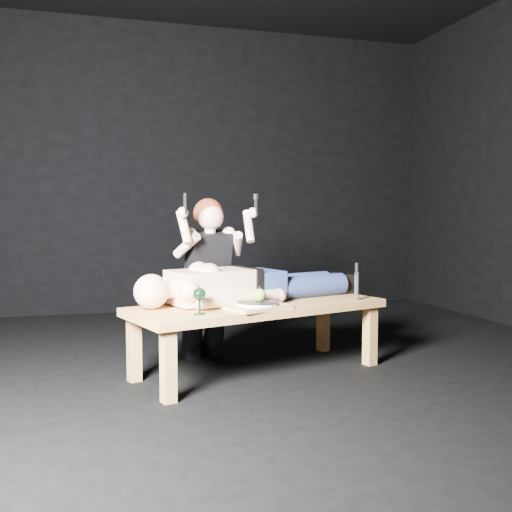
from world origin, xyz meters
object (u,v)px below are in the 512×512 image
lying_man (253,280)px  goblet (199,301)px  kneeling_woman (204,277)px  table (258,338)px  serving_tray (257,307)px  carving_knife (357,281)px

lying_man → goblet: size_ratio=10.96×
kneeling_woman → goblet: size_ratio=7.60×
table → serving_tray: size_ratio=4.52×
carving_knife → kneeling_woman: bearing=134.7°
lying_man → carving_knife: lying_man is taller
kneeling_woman → goblet: (-0.18, -0.77, -0.05)m
lying_man → serving_tray: size_ratio=4.59×
serving_tray → carving_knife: carving_knife is taller
goblet → table: bearing=35.1°
kneeling_woman → table: bearing=-72.4°
table → kneeling_woman: kneeling_woman is taller
lying_man → serving_tray: 0.38m
lying_man → kneeling_woman: 0.42m
lying_man → carving_knife: size_ratio=6.77×
table → goblet: (-0.44, -0.31, 0.30)m
goblet → serving_tray: bearing=15.4°
lying_man → carving_knife: (0.66, -0.18, -0.01)m
table → kneeling_woman: size_ratio=1.42×
serving_tray → carving_knife: size_ratio=1.47×
goblet → lying_man: bearing=45.4°
table → serving_tray: (-0.07, -0.21, 0.24)m
kneeling_woman → carving_knife: size_ratio=4.69×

